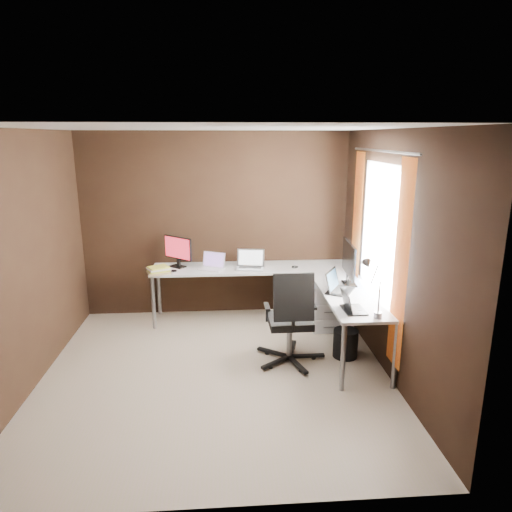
{
  "coord_description": "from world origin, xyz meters",
  "views": [
    {
      "loc": [
        0.11,
        -4.35,
        2.43
      ],
      "look_at": [
        0.49,
        0.95,
        1.03
      ],
      "focal_mm": 32.0,
      "sensor_mm": 36.0,
      "label": 1
    }
  ],
  "objects_px": {
    "monitor_left": "(178,250)",
    "office_chair": "(290,335)",
    "book_stack": "(159,270)",
    "laptop_white": "(212,265)",
    "drawer_pedestal": "(327,305)",
    "monitor_right": "(349,261)",
    "laptop_black_big": "(337,287)",
    "desk_lamp": "(371,281)",
    "laptop_silver": "(250,264)",
    "laptop_black_small": "(351,306)",
    "wastebasket": "(345,343)"
  },
  "relations": [
    {
      "from": "laptop_white",
      "to": "laptop_silver",
      "type": "height_order",
      "value": "laptop_silver"
    },
    {
      "from": "desk_lamp",
      "to": "monitor_right",
      "type": "bearing_deg",
      "value": 66.2
    },
    {
      "from": "book_stack",
      "to": "wastebasket",
      "type": "height_order",
      "value": "book_stack"
    },
    {
      "from": "laptop_black_big",
      "to": "laptop_black_small",
      "type": "xyz_separation_m",
      "value": [
        -0.01,
        -0.6,
        -0.01
      ]
    },
    {
      "from": "laptop_black_big",
      "to": "desk_lamp",
      "type": "xyz_separation_m",
      "value": [
        0.13,
        -0.74,
        0.31
      ]
    },
    {
      "from": "laptop_black_big",
      "to": "office_chair",
      "type": "relative_size",
      "value": 0.41
    },
    {
      "from": "office_chair",
      "to": "book_stack",
      "type": "bearing_deg",
      "value": 143.75
    },
    {
      "from": "monitor_left",
      "to": "wastebasket",
      "type": "relative_size",
      "value": 1.29
    },
    {
      "from": "wastebasket",
      "to": "monitor_right",
      "type": "bearing_deg",
      "value": 75.56
    },
    {
      "from": "monitor_right",
      "to": "desk_lamp",
      "type": "distance_m",
      "value": 0.97
    },
    {
      "from": "laptop_silver",
      "to": "office_chair",
      "type": "bearing_deg",
      "value": -64.52
    },
    {
      "from": "book_stack",
      "to": "laptop_white",
      "type": "bearing_deg",
      "value": 12.83
    },
    {
      "from": "office_chair",
      "to": "drawer_pedestal",
      "type": "bearing_deg",
      "value": 55.78
    },
    {
      "from": "laptop_silver",
      "to": "laptop_black_small",
      "type": "bearing_deg",
      "value": -50.83
    },
    {
      "from": "monitor_left",
      "to": "laptop_black_small",
      "type": "xyz_separation_m",
      "value": [
        1.87,
        -1.73,
        -0.19
      ]
    },
    {
      "from": "monitor_left",
      "to": "book_stack",
      "type": "distance_m",
      "value": 0.41
    },
    {
      "from": "drawer_pedestal",
      "to": "monitor_right",
      "type": "bearing_deg",
      "value": -74.5
    },
    {
      "from": "drawer_pedestal",
      "to": "laptop_black_small",
      "type": "distance_m",
      "value": 1.38
    },
    {
      "from": "office_chair",
      "to": "wastebasket",
      "type": "xyz_separation_m",
      "value": [
        0.65,
        0.08,
        -0.15
      ]
    },
    {
      "from": "laptop_black_small",
      "to": "desk_lamp",
      "type": "height_order",
      "value": "desk_lamp"
    },
    {
      "from": "laptop_black_small",
      "to": "book_stack",
      "type": "distance_m",
      "value": 2.55
    },
    {
      "from": "laptop_black_big",
      "to": "book_stack",
      "type": "distance_m",
      "value": 2.27
    },
    {
      "from": "drawer_pedestal",
      "to": "monitor_right",
      "type": "distance_m",
      "value": 0.87
    },
    {
      "from": "laptop_black_small",
      "to": "office_chair",
      "type": "distance_m",
      "value": 0.81
    },
    {
      "from": "monitor_right",
      "to": "monitor_left",
      "type": "bearing_deg",
      "value": 70.19
    },
    {
      "from": "monitor_right",
      "to": "drawer_pedestal",
      "type": "bearing_deg",
      "value": 19.31
    },
    {
      "from": "monitor_right",
      "to": "laptop_black_small",
      "type": "relative_size",
      "value": 2.05
    },
    {
      "from": "laptop_black_big",
      "to": "wastebasket",
      "type": "bearing_deg",
      "value": -122.55
    },
    {
      "from": "laptop_silver",
      "to": "laptop_white",
      "type": "bearing_deg",
      "value": -171.26
    },
    {
      "from": "desk_lamp",
      "to": "drawer_pedestal",
      "type": "bearing_deg",
      "value": 72.33
    },
    {
      "from": "drawer_pedestal",
      "to": "office_chair",
      "type": "xyz_separation_m",
      "value": [
        -0.62,
        -0.94,
        0.02
      ]
    },
    {
      "from": "laptop_black_big",
      "to": "desk_lamp",
      "type": "bearing_deg",
      "value": -139.35
    },
    {
      "from": "laptop_black_small",
      "to": "book_stack",
      "type": "height_order",
      "value": "laptop_black_small"
    },
    {
      "from": "laptop_white",
      "to": "laptop_black_small",
      "type": "xyz_separation_m",
      "value": [
        1.42,
        -1.6,
        -0.0
      ]
    },
    {
      "from": "monitor_left",
      "to": "wastebasket",
      "type": "distance_m",
      "value": 2.48
    },
    {
      "from": "laptop_black_big",
      "to": "monitor_left",
      "type": "bearing_deg",
      "value": 89.24
    },
    {
      "from": "monitor_right",
      "to": "laptop_silver",
      "type": "relative_size",
      "value": 1.56
    },
    {
      "from": "monitor_left",
      "to": "laptop_white",
      "type": "bearing_deg",
      "value": 24.22
    },
    {
      "from": "monitor_left",
      "to": "laptop_silver",
      "type": "distance_m",
      "value": 0.98
    },
    {
      "from": "book_stack",
      "to": "desk_lamp",
      "type": "height_order",
      "value": "desk_lamp"
    },
    {
      "from": "drawer_pedestal",
      "to": "monitor_left",
      "type": "relative_size",
      "value": 1.45
    },
    {
      "from": "monitor_left",
      "to": "office_chair",
      "type": "distance_m",
      "value": 2.01
    },
    {
      "from": "desk_lamp",
      "to": "laptop_black_big",
      "type": "bearing_deg",
      "value": 79.44
    },
    {
      "from": "monitor_right",
      "to": "book_stack",
      "type": "height_order",
      "value": "monitor_right"
    },
    {
      "from": "wastebasket",
      "to": "laptop_black_small",
      "type": "bearing_deg",
      "value": -101.58
    },
    {
      "from": "desk_lamp",
      "to": "wastebasket",
      "type": "height_order",
      "value": "desk_lamp"
    },
    {
      "from": "book_stack",
      "to": "office_chair",
      "type": "xyz_separation_m",
      "value": [
        1.54,
        -1.09,
        -0.46
      ]
    },
    {
      "from": "monitor_right",
      "to": "desk_lamp",
      "type": "relative_size",
      "value": 1.09
    },
    {
      "from": "office_chair",
      "to": "wastebasket",
      "type": "bearing_deg",
      "value": 6.18
    },
    {
      "from": "laptop_black_big",
      "to": "office_chair",
      "type": "height_order",
      "value": "office_chair"
    }
  ]
}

